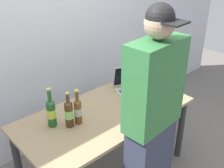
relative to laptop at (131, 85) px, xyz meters
name	(u,v)px	position (x,y,z in m)	size (l,w,h in m)	color
desk	(106,121)	(-0.46, -0.14, -0.15)	(1.58, 0.79, 0.71)	#9E8460
laptop	(131,85)	(0.00, 0.00, 0.00)	(0.41, 0.40, 0.24)	#B7BABC
beer_bottle_green	(78,110)	(-0.74, -0.11, 0.07)	(0.06, 0.06, 0.31)	brown
beer_bottle_brown	(69,113)	(-0.82, -0.10, 0.07)	(0.07, 0.07, 0.31)	#472B14
beer_bottle_amber	(51,112)	(-0.92, 0.00, 0.08)	(0.07, 0.07, 0.35)	#1E5123
person_figure	(152,124)	(-0.49, -0.69, 0.11)	(0.46, 0.29, 1.75)	#2D3347
back_wall	(50,28)	(-0.46, 0.70, 0.53)	(6.00, 0.10, 2.60)	silver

